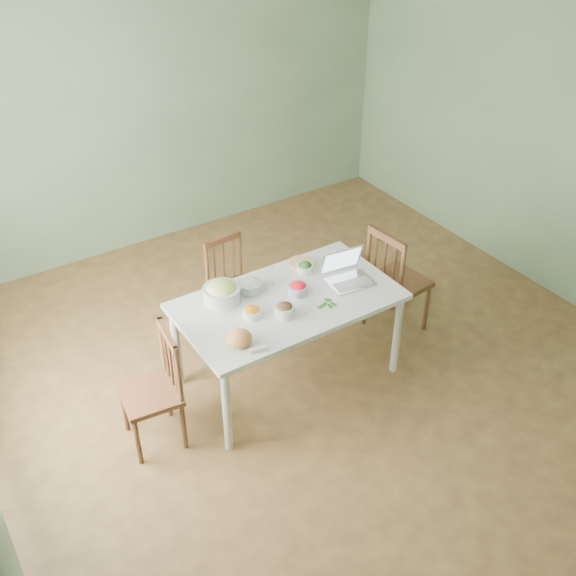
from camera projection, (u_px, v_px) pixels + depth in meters
floor at (306, 359)px, 5.60m from camera, size 5.00×5.00×0.00m
ceiling at (312, 18)px, 4.05m from camera, size 5.00×5.00×0.00m
wall_back at (163, 111)px, 6.55m from camera, size 5.00×0.00×2.70m
wall_right at (542, 141)px, 5.94m from camera, size 0.00×5.00×2.70m
dining_table at (288, 339)px, 5.21m from camera, size 1.64×0.92×0.77m
chair_far at (236, 289)px, 5.67m from camera, size 0.41×0.39×0.87m
chair_left at (149, 392)px, 4.62m from camera, size 0.43×0.45×0.92m
chair_right at (399, 279)px, 5.67m from camera, size 0.46×0.48×1.01m
bread_boule at (239, 338)px, 4.52m from camera, size 0.23×0.23×0.11m
butter_stick at (258, 349)px, 4.49m from camera, size 0.12×0.06×0.03m
bowl_squash at (222, 292)px, 4.92m from camera, size 0.36×0.36×0.16m
bowl_carrot at (252, 312)px, 4.79m from camera, size 0.18×0.18×0.08m
bowl_onion at (250, 285)px, 5.05m from camera, size 0.20×0.20×0.10m
bowl_mushroom at (284, 310)px, 4.80m from camera, size 0.20×0.20×0.10m
bowl_redpep at (298, 288)px, 5.02m from camera, size 0.16×0.16×0.09m
bowl_broccoli at (305, 267)px, 5.26m from camera, size 0.15×0.15×0.09m
flatbread at (302, 263)px, 5.37m from camera, size 0.26×0.26×0.02m
basil_bunch at (326, 304)px, 4.92m from camera, size 0.18×0.18×0.02m
laptop at (351, 271)px, 5.09m from camera, size 0.38×0.35×0.23m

